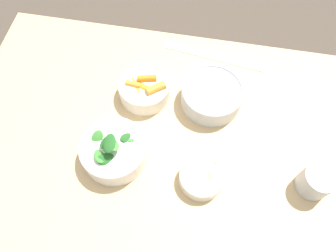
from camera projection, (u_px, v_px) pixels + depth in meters
ground_plane at (162, 202)px, 1.57m from camera, size 10.00×10.00×0.00m
dining_table at (159, 154)px, 1.03m from camera, size 1.14×0.78×0.72m
bowl_carrots at (144, 88)px, 0.96m from camera, size 0.15×0.15×0.07m
bowl_greens at (114, 150)px, 0.86m from camera, size 0.18×0.18×0.11m
bowl_beans_hotdog at (211, 95)px, 0.95m from camera, size 0.18×0.18×0.07m
bowl_cookies at (201, 178)px, 0.85m from camera, size 0.12×0.12×0.04m
ruler at (214, 56)px, 1.05m from camera, size 0.34×0.07×0.00m
cup at (316, 181)px, 0.82m from camera, size 0.08×0.08×0.08m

